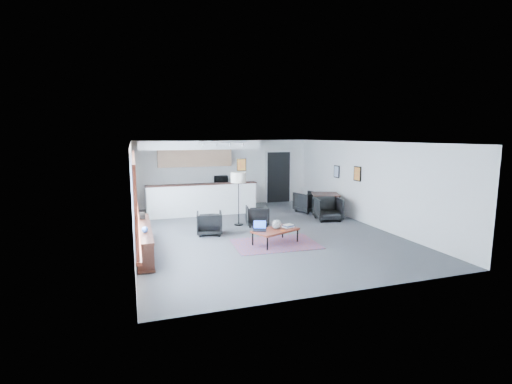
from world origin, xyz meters
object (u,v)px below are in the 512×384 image
object	(u,v)px
coffee_table	(275,231)
laptop	(260,227)
ceramic_pot	(277,224)
dining_chair_far	(308,203)
book_stack	(288,226)
dining_table	(325,195)
dining_chair_near	(328,210)
microwave	(221,179)
armchair_right	(257,215)
armchair_left	(209,222)
floor_lamp	(238,180)

from	to	relation	value
coffee_table	laptop	distance (m)	0.43
ceramic_pot	dining_chair_far	bearing A→B (deg)	53.13
coffee_table	book_stack	distance (m)	0.41
dining_table	dining_chair_near	bearing A→B (deg)	-112.46
laptop	dining_chair_near	bearing A→B (deg)	54.67
laptop	dining_chair_near	xyz separation A→B (m)	(3.05, 1.92, -0.10)
microwave	armchair_right	bearing A→B (deg)	-76.74
book_stack	armchair_left	xyz separation A→B (m)	(-1.83, 1.37, -0.07)
coffee_table	dining_chair_near	bearing A→B (deg)	13.75
book_stack	armchair_left	distance (m)	2.29
armchair_left	dining_chair_far	size ratio (longest dim) A/B	1.03
dining_table	coffee_table	bearing A→B (deg)	-137.09
dining_chair_far	floor_lamp	bearing A→B (deg)	4.06
armchair_right	dining_chair_near	world-z (taller)	dining_chair_near
coffee_table	dining_chair_far	distance (m)	4.32
coffee_table	microwave	distance (m)	5.52
book_stack	dining_chair_near	world-z (taller)	dining_chair_near
armchair_right	floor_lamp	bearing A→B (deg)	-18.24
armchair_right	laptop	bearing A→B (deg)	84.48
book_stack	microwave	distance (m)	5.44
laptop	floor_lamp	world-z (taller)	floor_lamp
armchair_left	laptop	bearing A→B (deg)	136.58
dining_chair_far	microwave	size ratio (longest dim) A/B	1.32
dining_chair_near	dining_table	bearing A→B (deg)	78.22
coffee_table	laptop	world-z (taller)	laptop
armchair_right	dining_chair_far	distance (m)	2.81
book_stack	microwave	world-z (taller)	microwave
coffee_table	floor_lamp	distance (m)	2.58
dining_table	laptop	bearing A→B (deg)	-141.54
dining_chair_near	book_stack	bearing A→B (deg)	-129.04
coffee_table	dining_chair_far	size ratio (longest dim) A/B	1.93
armchair_left	dining_chair_far	bearing A→B (deg)	-143.85
ceramic_pot	dining_chair_near	xyz separation A→B (m)	(2.59, 1.97, -0.15)
laptop	dining_chair_far	size ratio (longest dim) A/B	0.61
ceramic_pot	dining_table	xyz separation A→B (m)	(2.90, 2.70, 0.19)
laptop	armchair_left	world-z (taller)	armchair_left
dining_chair_near	armchair_left	bearing A→B (deg)	-161.94
laptop	coffee_table	bearing A→B (deg)	11.90
floor_lamp	microwave	distance (m)	3.16
book_stack	dining_chair_near	size ratio (longest dim) A/B	0.46
laptop	microwave	size ratio (longest dim) A/B	0.80
dining_chair_far	microwave	world-z (taller)	microwave
dining_chair_near	microwave	distance (m)	4.52
floor_lamp	dining_chair_far	xyz separation A→B (m)	(2.94, 1.13, -1.09)
armchair_left	dining_chair_near	size ratio (longest dim) A/B	1.01
dining_table	dining_chair_far	xyz separation A→B (m)	(-0.34, 0.71, -0.36)
ceramic_pot	armchair_left	xyz separation A→B (m)	(-1.49, 1.44, -0.15)
book_stack	armchair_right	world-z (taller)	armchair_right
armchair_left	armchair_right	bearing A→B (deg)	-150.92
floor_lamp	book_stack	bearing A→B (deg)	-71.79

